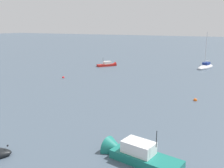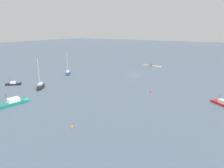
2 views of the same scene
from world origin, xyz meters
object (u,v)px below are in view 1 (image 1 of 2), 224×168
motorboat_teal_near (134,155)px  motorboat_red_mid (108,65)px  mooring_buoy_near (195,100)px  sailboat_white_mid (205,67)px  mooring_buoy_mid (63,78)px

motorboat_teal_near → motorboat_red_mid: motorboat_teal_near is taller
motorboat_teal_near → mooring_buoy_near: (-20.74, 1.57, -0.33)m
sailboat_white_mid → motorboat_red_mid: 26.88m
mooring_buoy_mid → motorboat_red_mid: bearing=177.7°
motorboat_teal_near → mooring_buoy_mid: (-25.06, -27.64, -0.33)m
motorboat_teal_near → mooring_buoy_near: 20.81m
motorboat_teal_near → motorboat_red_mid: size_ratio=1.34×
sailboat_white_mid → motorboat_teal_near: 53.64m
sailboat_white_mid → mooring_buoy_near: sailboat_white_mid is taller
motorboat_teal_near → mooring_buoy_near: size_ratio=13.32×
motorboat_teal_near → mooring_buoy_mid: 37.31m
sailboat_white_mid → motorboat_red_mid: (9.02, -25.32, -0.06)m
motorboat_teal_near → mooring_buoy_near: motorboat_teal_near is taller
motorboat_red_mid → mooring_buoy_near: 37.12m
motorboat_red_mid → sailboat_white_mid: bearing=55.6°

